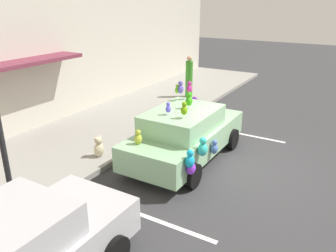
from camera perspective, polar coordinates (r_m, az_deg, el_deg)
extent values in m
plane|color=#38383A|center=(9.79, 11.31, -6.68)|extent=(60.00, 60.00, 0.00)
cube|color=gray|center=(12.14, -11.38, -0.80)|extent=(24.00, 4.00, 0.15)
cube|color=beige|center=(12.95, -19.74, 14.04)|extent=(24.00, 0.30, 6.40)
cube|color=brown|center=(11.83, -22.24, 10.01)|extent=(3.60, 1.10, 0.12)
cube|color=silver|center=(12.19, 10.82, -1.03)|extent=(0.12, 3.60, 0.01)
cube|color=silver|center=(7.69, -4.59, -14.54)|extent=(0.12, 3.60, 0.01)
cube|color=#97C998|center=(9.83, 3.01, -2.03)|extent=(4.39, 1.83, 0.68)
cube|color=#97C998|center=(9.42, 2.46, 1.01)|extent=(2.28, 1.61, 0.56)
cylinder|color=black|center=(11.46, 2.11, -0.37)|extent=(0.64, 0.22, 0.64)
cylinder|color=black|center=(10.77, 10.69, -2.15)|extent=(0.64, 0.22, 0.64)
cylinder|color=black|center=(9.36, -5.95, -5.51)|extent=(0.64, 0.22, 0.64)
cylinder|color=black|center=(8.50, 4.15, -8.30)|extent=(0.64, 0.22, 0.64)
ellipsoid|color=#1AB1E8|center=(7.88, 3.68, -5.92)|extent=(0.26, 0.21, 0.30)
sphere|color=#1AB1E8|center=(7.79, 3.71, -4.55)|extent=(0.16, 0.16, 0.16)
ellipsoid|color=#9135EF|center=(8.04, 3.88, -7.11)|extent=(0.26, 0.21, 0.30)
sphere|color=#9135EF|center=(7.94, 3.91, -5.77)|extent=(0.16, 0.16, 0.16)
ellipsoid|color=#6054F2|center=(8.92, 0.05, 2.86)|extent=(0.17, 0.14, 0.20)
sphere|color=#6054F2|center=(8.88, 0.05, 3.69)|extent=(0.11, 0.11, 0.11)
ellipsoid|color=#669810|center=(8.65, 2.73, 2.62)|extent=(0.20, 0.17, 0.24)
sphere|color=#669810|center=(8.60, 2.74, 3.66)|extent=(0.13, 0.13, 0.13)
ellipsoid|color=#C62A89|center=(10.30, 3.61, 6.29)|extent=(0.20, 0.16, 0.24)
sphere|color=#C62A89|center=(10.26, 3.63, 7.17)|extent=(0.13, 0.13, 0.13)
ellipsoid|color=orange|center=(10.30, 6.76, 1.88)|extent=(0.26, 0.21, 0.31)
sphere|color=orange|center=(10.24, 6.81, 3.01)|extent=(0.17, 0.17, 0.17)
ellipsoid|color=#5A4CB1|center=(10.15, 2.09, 6.18)|extent=(0.22, 0.18, 0.26)
sphere|color=#5A4CB1|center=(10.11, 2.11, 7.15)|extent=(0.14, 0.14, 0.14)
ellipsoid|color=#5E1A8D|center=(11.06, 4.41, 3.34)|extent=(0.28, 0.23, 0.33)
sphere|color=#5E1A8D|center=(11.00, 4.45, 4.46)|extent=(0.18, 0.18, 0.18)
ellipsoid|color=#59B714|center=(10.15, 1.54, 6.02)|extent=(0.15, 0.13, 0.18)
sphere|color=#59B714|center=(10.12, 1.55, 6.70)|extent=(0.10, 0.10, 0.10)
ellipsoid|color=#2E9411|center=(9.45, 3.53, 4.17)|extent=(0.23, 0.19, 0.27)
sphere|color=#2E9411|center=(9.40, 3.55, 5.25)|extent=(0.14, 0.14, 0.14)
ellipsoid|color=#AEBB36|center=(8.56, -5.00, -2.20)|extent=(0.22, 0.18, 0.26)
sphere|color=#AEBB36|center=(8.49, -5.04, -1.07)|extent=(0.14, 0.14, 0.14)
ellipsoid|color=#486CB8|center=(9.19, 7.74, -3.83)|extent=(0.23, 0.19, 0.28)
sphere|color=#486CB8|center=(9.12, 7.80, -2.74)|extent=(0.15, 0.15, 0.15)
ellipsoid|color=#3FA9DB|center=(10.85, 8.06, 2.63)|extent=(0.21, 0.18, 0.25)
sphere|color=#3FA9DB|center=(10.80, 8.11, 3.51)|extent=(0.14, 0.14, 0.14)
ellipsoid|color=#33D1C3|center=(8.40, 5.83, -3.93)|extent=(0.28, 0.23, 0.33)
sphere|color=#33D1C3|center=(8.31, 5.88, -2.48)|extent=(0.18, 0.18, 0.18)
cylinder|color=black|center=(7.35, -20.01, -14.73)|extent=(0.64, 0.22, 0.64)
ellipsoid|color=beige|center=(9.97, -11.50, -3.93)|extent=(0.32, 0.27, 0.40)
sphere|color=beige|center=(9.86, -11.62, -2.42)|extent=(0.23, 0.23, 0.23)
sphere|color=beige|center=(9.77, -11.96, -2.14)|extent=(0.09, 0.09, 0.09)
sphere|color=beige|center=(9.88, -11.34, -1.84)|extent=(0.09, 0.09, 0.09)
cylinder|color=#368F26|center=(15.68, 3.54, 7.85)|extent=(0.32, 0.32, 1.63)
sphere|color=tan|center=(15.50, 3.62, 11.24)|extent=(0.25, 0.25, 0.25)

